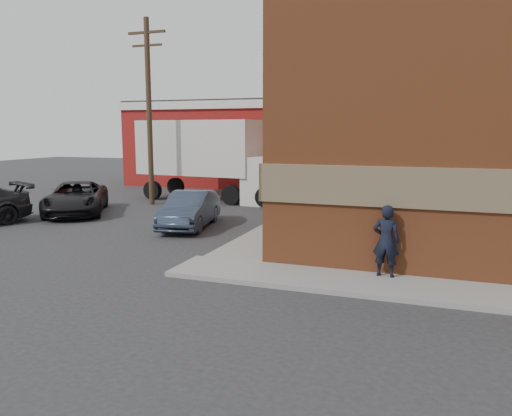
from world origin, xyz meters
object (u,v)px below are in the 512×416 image
Objects in this scene: warehouse at (255,143)px; box_truck at (214,155)px; man at (386,241)px; utility_pole at (149,108)px; suv_a at (76,198)px; sedan at (190,210)px.

box_truck is at bearing -84.38° from warehouse.
utility_pole is at bearing -33.14° from man.
utility_pole reaches higher than warehouse.
box_truck is (0.84, -8.58, -0.39)m from warehouse.
utility_pole is at bearing 34.49° from suv_a.
suv_a is at bearing -114.24° from utility_pole.
box_truck is (-2.24, 7.15, 1.73)m from sedan.
sedan is 6.32m from suv_a.
box_truck is (-9.94, 11.67, 1.41)m from man.
utility_pole is 1.04× the size of box_truck.
man is 0.20× the size of box_truck.
warehouse is 1.88× the size of box_truck.
box_truck is at bearing 96.05° from sedan.
man reaches higher than sedan.
box_truck is at bearing -45.75° from man.
utility_pole is 5.08× the size of man.
man is at bearing -44.38° from box_truck.
suv_a is at bearing -18.18° from man.
man is 8.93m from sedan.
suv_a is (-13.91, 5.63, -0.30)m from man.
warehouse reaches higher than box_truck.
sedan is 7.69m from box_truck.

